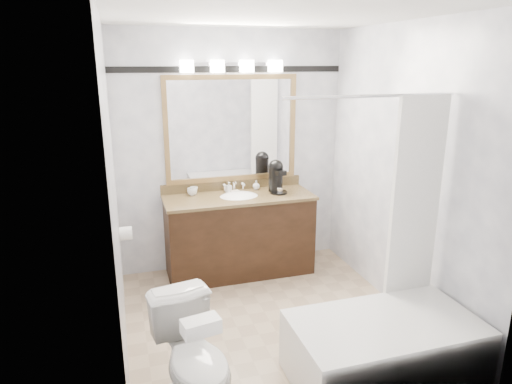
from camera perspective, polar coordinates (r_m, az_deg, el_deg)
room at (r=3.62m, az=1.93°, el=1.20°), size 2.42×2.62×2.52m
vanity at (r=4.80m, az=-2.11°, el=-5.16°), size 1.53×0.58×0.97m
mirror at (r=4.78m, az=-3.07°, el=7.87°), size 1.40×0.04×1.10m
vanity_light_bar at (r=4.68m, az=-3.02°, el=15.48°), size 1.02×0.14×0.12m
accent_stripe at (r=4.75m, az=-3.21°, el=15.08°), size 2.40×0.01×0.06m
bathtub at (r=3.51m, az=15.87°, el=-17.40°), size 1.30×0.75×1.96m
tp_roll at (r=4.24m, az=-15.97°, el=-5.00°), size 0.11×0.12×0.12m
toilet at (r=3.08m, az=-7.63°, el=-20.08°), size 0.54×0.78×0.74m
tissue_box at (r=2.62m, az=-6.91°, el=-16.31°), size 0.23×0.15×0.09m
coffee_maker at (r=4.76m, az=2.53°, el=2.06°), size 0.18×0.23×0.35m
cup_left at (r=4.73m, az=-8.01°, el=0.06°), size 0.11×0.11×0.08m
cup_right at (r=4.76m, az=-7.77°, el=0.17°), size 0.10×0.10×0.08m
soap_bottle_a at (r=4.78m, az=-3.42°, el=0.59°), size 0.06×0.06×0.11m
soap_bottle_b at (r=4.90m, az=0.03°, el=0.89°), size 0.10×0.10×0.10m
soap_bar at (r=4.77m, az=-2.64°, el=0.04°), size 0.10×0.08×0.03m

